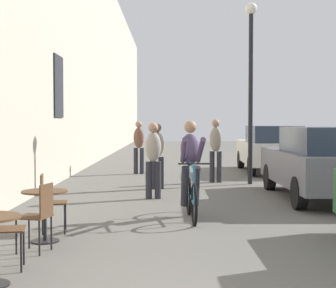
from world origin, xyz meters
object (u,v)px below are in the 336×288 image
object	(u,v)px
cafe_table_mid	(45,205)
pedestrian_furthest	(139,144)
cafe_chair_mid_toward_wall	(49,199)
parked_car_third	(271,148)
pedestrian_mid	(157,152)
street_lamp	(251,69)
cafe_chair_near_toward_wall	(1,224)
parked_car_second	(323,162)
pedestrian_near	(153,156)
cafe_chair_mid_toward_street	(39,213)
pedestrian_far	(216,147)
cyclist_on_bicycle	(191,172)

from	to	relation	value
cafe_table_mid	pedestrian_furthest	distance (m)	9.70
cafe_chair_mid_toward_wall	parked_car_third	bearing A→B (deg)	61.22
cafe_table_mid	pedestrian_mid	xyz separation A→B (m)	(1.45, 5.81, 0.41)
pedestrian_mid	street_lamp	bearing A→B (deg)	22.11
cafe_chair_near_toward_wall	parked_car_second	xyz separation A→B (m)	(5.26, 5.40, 0.30)
cafe_chair_near_toward_wall	pedestrian_furthest	distance (m)	11.09
pedestrian_mid	parked_car_third	size ratio (longest dim) A/B	0.37
pedestrian_mid	parked_car_third	xyz separation A→B (m)	(3.75, 4.37, -0.12)
pedestrian_near	pedestrian_furthest	size ratio (longest dim) A/B	0.97
cafe_chair_mid_toward_street	pedestrian_far	xyz separation A→B (m)	(2.99, 7.83, 0.48)
cafe_table_mid	pedestrian_far	distance (m)	7.86
cafe_table_mid	parked_car_third	distance (m)	11.44
cafe_table_mid	pedestrian_mid	bearing A→B (deg)	75.98
cafe_chair_mid_toward_street	pedestrian_mid	xyz separation A→B (m)	(1.38, 6.42, 0.41)
parked_car_third	pedestrian_far	bearing A→B (deg)	-125.80
cafe_chair_mid_toward_wall	pedestrian_far	size ratio (longest dim) A/B	0.50
cafe_chair_mid_toward_wall	street_lamp	bearing A→B (deg)	57.10
street_lamp	parked_car_second	size ratio (longest dim) A/B	1.10
pedestrian_near	cafe_chair_mid_toward_wall	bearing A→B (deg)	-112.88
pedestrian_mid	parked_car_second	world-z (taller)	pedestrian_mid
pedestrian_furthest	parked_car_second	xyz separation A→B (m)	(4.31, -5.64, -0.15)
pedestrian_mid	parked_car_third	bearing A→B (deg)	49.43
pedestrian_furthest	pedestrian_mid	bearing A→B (deg)	-80.01
cafe_chair_near_toward_wall	pedestrian_mid	distance (m)	7.39
cafe_chair_near_toward_wall	parked_car_second	distance (m)	7.54
cafe_chair_mid_toward_wall	pedestrian_furthest	distance (m)	9.12
cafe_chair_near_toward_wall	cafe_table_mid	size ratio (longest dim) A/B	1.24
cyclist_on_bicycle	pedestrian_near	xyz separation A→B (m)	(-0.72, 2.29, 0.13)
cafe_chair_mid_toward_wall	pedestrian_mid	world-z (taller)	pedestrian_mid
cafe_chair_mid_toward_wall	parked_car_third	world-z (taller)	parked_car_third
cafe_table_mid	cafe_chair_mid_toward_street	distance (m)	0.61
cafe_chair_near_toward_wall	pedestrian_far	size ratio (longest dim) A/B	0.50
pedestrian_mid	pedestrian_far	distance (m)	2.14
cafe_chair_near_toward_wall	cyclist_on_bicycle	distance (m)	3.95
cafe_table_mid	cafe_chair_mid_toward_wall	size ratio (longest dim) A/B	0.81
cyclist_on_bicycle	street_lamp	distance (m)	5.82
cafe_chair_mid_toward_wall	street_lamp	world-z (taller)	street_lamp
cafe_chair_mid_toward_street	street_lamp	xyz separation A→B (m)	(3.89, 7.44, 2.59)
cafe_chair_near_toward_wall	cafe_table_mid	xyz separation A→B (m)	(0.17, 1.38, 0.00)
cyclist_on_bicycle	pedestrian_near	size ratio (longest dim) A/B	1.05
cafe_chair_near_toward_wall	parked_car_second	bearing A→B (deg)	45.73
cafe_chair_mid_toward_wall	parked_car_second	world-z (taller)	parked_car_second
cafe_chair_mid_toward_street	parked_car_third	bearing A→B (deg)	64.61
cafe_chair_near_toward_wall	parked_car_third	xyz separation A→B (m)	(5.37, 11.57, 0.29)
cafe_chair_mid_toward_street	pedestrian_near	distance (m)	4.91
cafe_chair_near_toward_wall	pedestrian_near	world-z (taller)	pedestrian_near
pedestrian_furthest	street_lamp	bearing A→B (deg)	-41.45
cafe_table_mid	pedestrian_near	bearing A→B (deg)	71.07
cafe_table_mid	pedestrian_furthest	bearing A→B (deg)	85.41
pedestrian_near	pedestrian_far	xyz separation A→B (m)	(1.66, 3.13, 0.05)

